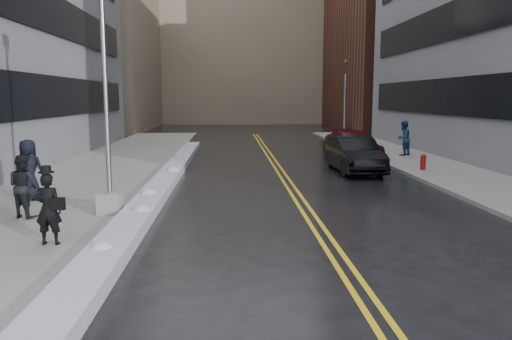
{
  "coord_description": "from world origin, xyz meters",
  "views": [
    {
      "loc": [
        0.18,
        -12.26,
        3.46
      ],
      "look_at": [
        0.93,
        2.49,
        1.3
      ],
      "focal_mm": 35.0,
      "sensor_mm": 36.0,
      "label": 1
    }
  ],
  "objects": [
    {
      "name": "lane_line_left",
      "position": [
        2.35,
        10.0,
        0.0
      ],
      "size": [
        0.12,
        50.0,
        0.01
      ],
      "primitive_type": "cube",
      "color": "gold",
      "rests_on": "ground"
    },
    {
      "name": "lamppost",
      "position": [
        -3.3,
        2.0,
        2.53
      ],
      "size": [
        0.65,
        0.65,
        7.62
      ],
      "color": "gray",
      "rests_on": "sidewalk_west"
    },
    {
      "name": "snow_ridge",
      "position": [
        -2.45,
        8.0,
        0.17
      ],
      "size": [
        0.9,
        30.0,
        0.34
      ],
      "primitive_type": "cube",
      "color": "silver",
      "rests_on": "ground"
    },
    {
      "name": "car_black",
      "position": [
        5.89,
        10.45,
        0.83
      ],
      "size": [
        1.92,
        5.08,
        1.66
      ],
      "primitive_type": "imported",
      "rotation": [
        0.0,
        0.0,
        0.03
      ],
      "color": "black",
      "rests_on": "ground"
    },
    {
      "name": "ground",
      "position": [
        0.0,
        0.0,
        0.0
      ],
      "size": [
        160.0,
        160.0,
        0.0
      ],
      "primitive_type": "plane",
      "color": "black",
      "rests_on": "ground"
    },
    {
      "name": "pedestrian_b",
      "position": [
        -5.55,
        1.59,
        1.03
      ],
      "size": [
        1.06,
        0.97,
        1.75
      ],
      "primitive_type": "imported",
      "rotation": [
        0.0,
        0.0,
        2.69
      ],
      "color": "black",
      "rests_on": "sidewalk_west"
    },
    {
      "name": "sidewalk_east",
      "position": [
        10.0,
        10.0,
        0.07
      ],
      "size": [
        4.0,
        50.0,
        0.15
      ],
      "primitive_type": "cube",
      "color": "gray",
      "rests_on": "ground"
    },
    {
      "name": "building_west_far",
      "position": [
        -15.5,
        44.0,
        9.0
      ],
      "size": [
        14.0,
        22.0,
        18.0
      ],
      "primitive_type": "cube",
      "color": "gray",
      "rests_on": "ground"
    },
    {
      "name": "sidewalk_west",
      "position": [
        -5.75,
        10.0,
        0.07
      ],
      "size": [
        5.5,
        50.0,
        0.15
      ],
      "primitive_type": "cube",
      "color": "gray",
      "rests_on": "ground"
    },
    {
      "name": "lane_line_right",
      "position": [
        2.65,
        10.0,
        0.0
      ],
      "size": [
        0.12,
        50.0,
        0.01
      ],
      "primitive_type": "cube",
      "color": "gold",
      "rests_on": "ground"
    },
    {
      "name": "pedestrian_c",
      "position": [
        -6.34,
        4.02,
        1.14
      ],
      "size": [
        1.0,
        0.68,
        1.98
      ],
      "primitive_type": "imported",
      "rotation": [
        0.0,
        0.0,
        3.08
      ],
      "color": "black",
      "rests_on": "sidewalk_west"
    },
    {
      "name": "pedestrian_east",
      "position": [
        10.06,
        15.74,
        1.14
      ],
      "size": [
        1.22,
        1.19,
        1.98
      ],
      "primitive_type": "imported",
      "rotation": [
        0.0,
        0.0,
        3.82
      ],
      "color": "navy",
      "rests_on": "sidewalk_east"
    },
    {
      "name": "traffic_signal",
      "position": [
        8.5,
        24.0,
        3.4
      ],
      "size": [
        0.16,
        0.2,
        6.0
      ],
      "color": "gray",
      "rests_on": "sidewalk_east"
    },
    {
      "name": "building_far",
      "position": [
        2.0,
        60.0,
        11.0
      ],
      "size": [
        36.0,
        16.0,
        22.0
      ],
      "primitive_type": "cube",
      "color": "gray",
      "rests_on": "ground"
    },
    {
      "name": "fire_hydrant",
      "position": [
        9.0,
        10.0,
        0.55
      ],
      "size": [
        0.26,
        0.26,
        0.73
      ],
      "color": "maroon",
      "rests_on": "sidewalk_east"
    },
    {
      "name": "pedestrian_fedora",
      "position": [
        -3.93,
        -1.08,
        0.97
      ],
      "size": [
        0.61,
        0.41,
        1.64
      ],
      "primitive_type": "imported",
      "rotation": [
        0.0,
        0.0,
        3.11
      ],
      "color": "black",
      "rests_on": "sidewalk_west"
    },
    {
      "name": "car_maroon",
      "position": [
        7.14,
        15.97,
        0.79
      ],
      "size": [
        2.83,
        5.65,
        1.57
      ],
      "primitive_type": "imported",
      "rotation": [
        0.0,
        0.0,
        0.12
      ],
      "color": "#480B14",
      "rests_on": "ground"
    }
  ]
}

